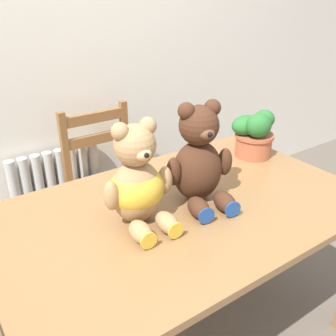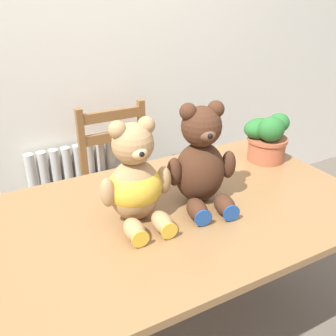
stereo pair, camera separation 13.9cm
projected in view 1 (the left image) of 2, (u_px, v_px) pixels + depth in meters
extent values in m
cube|color=silver|center=(63.00, 32.00, 2.07)|extent=(8.00, 0.04, 2.60)
cylinder|color=beige|center=(19.00, 210.00, 2.23)|extent=(0.06, 0.06, 0.65)
cylinder|color=beige|center=(31.00, 207.00, 2.27)|extent=(0.06, 0.06, 0.65)
cylinder|color=beige|center=(42.00, 203.00, 2.31)|extent=(0.06, 0.06, 0.65)
cylinder|color=beige|center=(54.00, 200.00, 2.34)|extent=(0.06, 0.06, 0.65)
cylinder|color=beige|center=(65.00, 196.00, 2.38)|extent=(0.06, 0.06, 0.65)
cylinder|color=beige|center=(76.00, 193.00, 2.42)|extent=(0.06, 0.06, 0.65)
cylinder|color=beige|center=(86.00, 190.00, 2.45)|extent=(0.06, 0.06, 0.65)
cylinder|color=beige|center=(96.00, 187.00, 2.49)|extent=(0.06, 0.06, 0.65)
cube|color=beige|center=(65.00, 237.00, 2.49)|extent=(0.58, 0.10, 0.04)
cube|color=olive|center=(184.00, 209.00, 1.49)|extent=(1.47, 0.91, 0.03)
cube|color=olive|center=(232.00, 197.00, 2.30)|extent=(0.06, 0.06, 0.71)
cube|color=brown|center=(115.00, 191.00, 2.20)|extent=(0.43, 0.45, 0.03)
cube|color=brown|center=(162.00, 229.00, 2.25)|extent=(0.04, 0.04, 0.43)
cube|color=brown|center=(103.00, 252.00, 2.05)|extent=(0.04, 0.04, 0.43)
cube|color=brown|center=(126.00, 169.00, 2.45)|extent=(0.04, 0.04, 0.90)
cube|color=brown|center=(70.00, 185.00, 2.25)|extent=(0.04, 0.04, 0.90)
cube|color=brown|center=(94.00, 118.00, 2.18)|extent=(0.35, 0.03, 0.06)
cube|color=brown|center=(96.00, 139.00, 2.24)|extent=(0.35, 0.03, 0.06)
ellipsoid|color=tan|center=(137.00, 191.00, 1.34)|extent=(0.20, 0.17, 0.24)
sphere|color=tan|center=(135.00, 145.00, 1.26)|extent=(0.15, 0.15, 0.15)
sphere|color=tan|center=(148.00, 126.00, 1.26)|extent=(0.06, 0.06, 0.06)
sphere|color=tan|center=(120.00, 132.00, 1.21)|extent=(0.06, 0.06, 0.06)
ellipsoid|color=#E5B279|center=(143.00, 154.00, 1.23)|extent=(0.06, 0.06, 0.05)
sphere|color=black|center=(147.00, 155.00, 1.21)|extent=(0.02, 0.02, 0.02)
ellipsoid|color=tan|center=(165.00, 180.00, 1.37)|extent=(0.06, 0.06, 0.11)
ellipsoid|color=tan|center=(111.00, 196.00, 1.27)|extent=(0.06, 0.06, 0.11)
ellipsoid|color=tan|center=(167.00, 223.00, 1.31)|extent=(0.08, 0.12, 0.07)
cylinder|color=gold|center=(176.00, 231.00, 1.27)|extent=(0.06, 0.01, 0.06)
ellipsoid|color=tan|center=(141.00, 232.00, 1.26)|extent=(0.08, 0.12, 0.07)
cylinder|color=gold|center=(149.00, 241.00, 1.22)|extent=(0.06, 0.01, 0.06)
ellipsoid|color=gold|center=(137.00, 189.00, 1.34)|extent=(0.22, 0.19, 0.17)
ellipsoid|color=#472819|center=(197.00, 170.00, 1.48)|extent=(0.23, 0.21, 0.25)
sphere|color=#472819|center=(199.00, 125.00, 1.40)|extent=(0.15, 0.15, 0.15)
sphere|color=#472819|center=(212.00, 108.00, 1.39)|extent=(0.06, 0.06, 0.06)
sphere|color=#472819|center=(186.00, 111.00, 1.36)|extent=(0.06, 0.06, 0.06)
ellipsoid|color=brown|center=(206.00, 133.00, 1.36)|extent=(0.08, 0.07, 0.05)
sphere|color=black|center=(210.00, 135.00, 1.33)|extent=(0.02, 0.02, 0.02)
ellipsoid|color=#472819|center=(225.00, 162.00, 1.49)|extent=(0.07, 0.07, 0.12)
ellipsoid|color=#472819|center=(174.00, 172.00, 1.42)|extent=(0.07, 0.07, 0.12)
ellipsoid|color=#472819|center=(225.00, 202.00, 1.44)|extent=(0.10, 0.14, 0.07)
cylinder|color=#1E4793|center=(233.00, 209.00, 1.39)|extent=(0.07, 0.02, 0.07)
ellipsoid|color=#472819|center=(199.00, 208.00, 1.40)|extent=(0.10, 0.14, 0.07)
cylinder|color=#1E4793|center=(206.00, 216.00, 1.35)|extent=(0.07, 0.02, 0.07)
cylinder|color=#B25B3D|center=(254.00, 145.00, 1.89)|extent=(0.18, 0.18, 0.12)
cylinder|color=#B25B3D|center=(255.00, 135.00, 1.87)|extent=(0.19, 0.19, 0.02)
ellipsoid|color=#286B2D|center=(264.00, 119.00, 1.88)|extent=(0.11, 0.10, 0.09)
ellipsoid|color=#286B2D|center=(246.00, 125.00, 1.86)|extent=(0.16, 0.12, 0.10)
ellipsoid|color=#286B2D|center=(259.00, 125.00, 1.80)|extent=(0.13, 0.11, 0.12)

